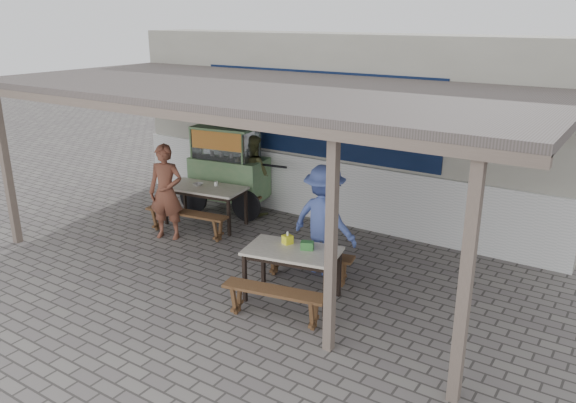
% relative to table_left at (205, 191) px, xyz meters
% --- Properties ---
extents(ground, '(60.00, 60.00, 0.00)m').
position_rel_table_left_xyz_m(ground, '(1.70, -1.51, -0.67)').
color(ground, slate).
rests_on(ground, ground).
extents(back_wall, '(9.00, 1.28, 3.50)m').
position_rel_table_left_xyz_m(back_wall, '(1.70, 2.07, 1.05)').
color(back_wall, '#B6B3A3').
rests_on(back_wall, ground).
extents(warung_roof, '(9.00, 4.21, 2.81)m').
position_rel_table_left_xyz_m(warung_roof, '(1.72, -0.61, 2.04)').
color(warung_roof, '#5A504D').
rests_on(warung_roof, ground).
extents(table_left, '(1.61, 0.96, 0.75)m').
position_rel_table_left_xyz_m(table_left, '(0.00, 0.00, 0.00)').
color(table_left, silver).
rests_on(table_left, ground).
extents(bench_left_street, '(1.64, 0.51, 0.45)m').
position_rel_table_left_xyz_m(bench_left_street, '(0.09, -0.62, -0.33)').
color(bench_left_street, brown).
rests_on(bench_left_street, ground).
extents(bench_left_wall, '(1.64, 0.51, 0.45)m').
position_rel_table_left_xyz_m(bench_left_wall, '(-0.09, 0.62, -0.33)').
color(bench_left_wall, brown).
rests_on(bench_left_wall, ground).
extents(table_right, '(1.42, 0.99, 0.75)m').
position_rel_table_left_xyz_m(table_right, '(3.00, -1.59, -0.00)').
color(table_right, silver).
rests_on(table_right, ground).
extents(bench_right_street, '(1.42, 0.56, 0.45)m').
position_rel_table_left_xyz_m(bench_right_street, '(3.13, -2.22, -0.34)').
color(bench_right_street, brown).
rests_on(bench_right_street, ground).
extents(bench_right_wall, '(1.42, 0.56, 0.45)m').
position_rel_table_left_xyz_m(bench_right_wall, '(2.87, -0.95, -0.34)').
color(bench_right_wall, brown).
rests_on(bench_right_wall, ground).
extents(vendor_cart, '(2.12, 1.07, 1.74)m').
position_rel_table_left_xyz_m(vendor_cart, '(-0.15, 0.88, 0.27)').
color(vendor_cart, '#769463').
rests_on(vendor_cart, ground).
extents(patron_street_side, '(0.73, 0.61, 1.71)m').
position_rel_table_left_xyz_m(patron_street_side, '(-0.12, -0.88, 0.18)').
color(patron_street_side, brown).
rests_on(patron_street_side, ground).
extents(patron_wall_side, '(0.89, 0.76, 1.61)m').
position_rel_table_left_xyz_m(patron_wall_side, '(0.35, 1.03, 0.13)').
color(patron_wall_side, '#4E502A').
rests_on(patron_wall_side, ground).
extents(patron_right_table, '(1.16, 0.74, 1.72)m').
position_rel_table_left_xyz_m(patron_right_table, '(2.92, -0.59, 0.18)').
color(patron_right_table, '#4D61B1').
rests_on(patron_right_table, ground).
extents(tissue_box, '(0.16, 0.16, 0.12)m').
position_rel_table_left_xyz_m(tissue_box, '(2.82, -1.44, 0.14)').
color(tissue_box, yellow).
rests_on(tissue_box, table_right).
extents(donation_box, '(0.20, 0.17, 0.12)m').
position_rel_table_left_xyz_m(donation_box, '(3.16, -1.47, 0.13)').
color(donation_box, '#388039').
rests_on(donation_box, table_right).
extents(condiment_jar, '(0.07, 0.07, 0.08)m').
position_rel_table_left_xyz_m(condiment_jar, '(0.13, 0.17, 0.12)').
color(condiment_jar, white).
rests_on(condiment_jar, table_left).
extents(condiment_bowl, '(0.19, 0.19, 0.04)m').
position_rel_table_left_xyz_m(condiment_bowl, '(-0.16, -0.00, 0.10)').
color(condiment_bowl, white).
rests_on(condiment_bowl, table_left).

